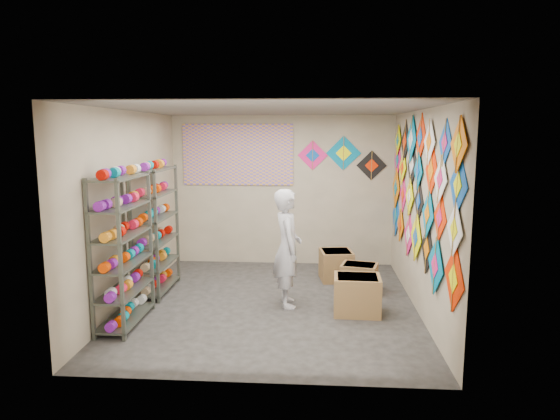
# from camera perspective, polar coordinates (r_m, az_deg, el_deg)

# --- Properties ---
(ground) EXTENTS (4.50, 4.50, 0.00)m
(ground) POSITION_cam_1_polar(r_m,az_deg,el_deg) (7.18, -0.98, -10.67)
(ground) COLOR #272522
(room_walls) EXTENTS (4.50, 4.50, 4.50)m
(room_walls) POSITION_cam_1_polar(r_m,az_deg,el_deg) (6.81, -1.02, 2.49)
(room_walls) COLOR tan
(room_walls) RESTS_ON ground
(shelf_rack_front) EXTENTS (0.40, 1.10, 1.90)m
(shelf_rack_front) POSITION_cam_1_polar(r_m,az_deg,el_deg) (6.51, -17.53, -4.43)
(shelf_rack_front) COLOR #4C5147
(shelf_rack_front) RESTS_ON ground
(shelf_rack_back) EXTENTS (0.40, 1.10, 1.90)m
(shelf_rack_back) POSITION_cam_1_polar(r_m,az_deg,el_deg) (7.71, -14.01, -2.25)
(shelf_rack_back) COLOR #4C5147
(shelf_rack_back) RESTS_ON ground
(string_spools) EXTENTS (0.12, 2.36, 0.12)m
(string_spools) POSITION_cam_1_polar(r_m,az_deg,el_deg) (7.09, -15.65, -2.50)
(string_spools) COLOR #FF1A40
(string_spools) RESTS_ON ground
(kite_wall_display) EXTENTS (0.05, 4.33, 2.10)m
(kite_wall_display) POSITION_cam_1_polar(r_m,az_deg,el_deg) (6.97, 15.47, 2.14)
(kite_wall_display) COLOR #EC2700
(kite_wall_display) RESTS_ON room_walls
(back_wall_kites) EXTENTS (1.59, 0.02, 0.80)m
(back_wall_kites) POSITION_cam_1_polar(r_m,az_deg,el_deg) (9.00, 7.17, 5.97)
(back_wall_kites) COLOR #E61974
(back_wall_kites) RESTS_ON room_walls
(poster) EXTENTS (2.00, 0.01, 1.10)m
(poster) POSITION_cam_1_polar(r_m,az_deg,el_deg) (9.08, -4.85, 6.32)
(poster) COLOR #6E54B7
(poster) RESTS_ON room_walls
(shopkeeper) EXTENTS (0.75, 0.62, 1.64)m
(shopkeeper) POSITION_cam_1_polar(r_m,az_deg,el_deg) (6.90, 0.85, -4.37)
(shopkeeper) COLOR silver
(shopkeeper) RESTS_ON ground
(carton_a) EXTENTS (0.63, 0.53, 0.51)m
(carton_a) POSITION_cam_1_polar(r_m,az_deg,el_deg) (6.83, 8.79, -9.55)
(carton_a) COLOR olive
(carton_a) RESTS_ON ground
(carton_b) EXTENTS (0.61, 0.54, 0.43)m
(carton_b) POSITION_cam_1_polar(r_m,az_deg,el_deg) (7.73, 9.03, -7.68)
(carton_b) COLOR olive
(carton_b) RESTS_ON ground
(carton_c) EXTENTS (0.57, 0.62, 0.49)m
(carton_c) POSITION_cam_1_polar(r_m,az_deg,el_deg) (8.28, 6.43, -6.29)
(carton_c) COLOR olive
(carton_c) RESTS_ON ground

